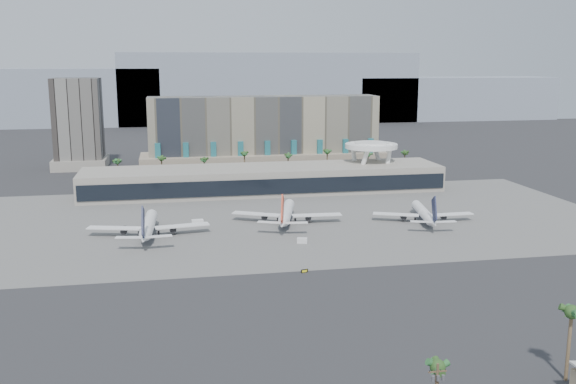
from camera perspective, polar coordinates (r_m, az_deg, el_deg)
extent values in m
plane|color=#232326|center=(202.28, 2.54, -6.05)|extent=(900.00, 900.00, 0.00)
cube|color=#5B5B59|center=(254.14, -0.29, -2.38)|extent=(260.00, 130.00, 0.06)
cube|color=gray|center=(672.35, -22.52, 7.76)|extent=(260.00, 60.00, 55.00)
cube|color=gray|center=(666.47, -1.68, 9.23)|extent=(300.00, 60.00, 70.00)
cube|color=gray|center=(725.80, 14.28, 8.08)|extent=(220.00, 60.00, 45.00)
cube|color=gray|center=(368.94, -2.14, 5.25)|extent=(130.00, 22.00, 42.00)
cube|color=tan|center=(369.06, -2.07, 2.75)|extent=(140.00, 30.00, 10.00)
cube|color=#20646E|center=(354.56, -11.47, 2.82)|extent=(3.00, 2.00, 18.00)
cube|color=#20646E|center=(354.65, -9.05, 2.91)|extent=(3.00, 2.00, 18.00)
cube|color=#20646E|center=(355.37, -6.63, 3.00)|extent=(3.00, 2.00, 18.00)
cube|color=#20646E|center=(356.72, -4.22, 3.07)|extent=(3.00, 2.00, 18.00)
cube|color=#20646E|center=(358.69, -1.84, 3.15)|extent=(3.00, 2.00, 18.00)
cube|color=#20646E|center=(361.27, 0.52, 3.21)|extent=(3.00, 2.00, 18.00)
cube|color=#20646E|center=(364.46, 2.84, 3.27)|extent=(3.00, 2.00, 18.00)
cube|color=#20646E|center=(368.22, 5.11, 3.32)|extent=(3.00, 2.00, 18.00)
cube|color=#20646E|center=(372.56, 7.34, 3.37)|extent=(3.00, 2.00, 18.00)
cube|color=black|center=(392.53, -18.13, 5.80)|extent=(26.00, 26.00, 52.00)
cube|color=#A29C8F|center=(395.24, -17.92, 2.49)|extent=(30.00, 30.00, 6.00)
cube|color=#A29C8F|center=(305.97, -2.15, 1.13)|extent=(170.00, 32.00, 12.00)
cube|color=black|center=(290.33, -1.67, 0.47)|extent=(168.00, 0.60, 7.00)
cube|color=black|center=(304.76, -2.16, 2.47)|extent=(170.00, 12.00, 2.50)
cylinder|color=white|center=(331.42, 8.08, 2.70)|extent=(6.98, 6.99, 21.89)
cylinder|color=white|center=(327.58, 5.97, 2.65)|extent=(6.98, 6.99, 21.89)
cylinder|color=white|center=(315.56, 6.63, 2.30)|extent=(6.98, 6.99, 21.89)
cylinder|color=white|center=(319.55, 8.81, 2.35)|extent=(6.98, 6.99, 21.89)
cylinder|color=white|center=(322.20, 7.41, 4.08)|extent=(26.00, 26.00, 2.20)
cylinder|color=white|center=(322.04, 7.42, 4.31)|extent=(16.00, 16.00, 1.20)
cylinder|color=brown|center=(338.16, -14.87, 1.74)|extent=(0.70, 0.70, 12.00)
sphere|color=#2B4F1F|center=(337.28, -14.92, 2.70)|extent=(2.80, 2.80, 2.80)
cylinder|color=brown|center=(337.22, -11.14, 1.88)|extent=(0.70, 0.70, 12.00)
sphere|color=#2B4F1F|center=(336.34, -11.18, 2.84)|extent=(2.80, 2.80, 2.80)
cylinder|color=brown|center=(337.71, -7.41, 2.02)|extent=(0.70, 0.70, 12.00)
sphere|color=#2B4F1F|center=(336.83, -7.43, 2.98)|extent=(2.80, 2.80, 2.80)
cylinder|color=brown|center=(339.51, -3.87, 2.14)|extent=(0.70, 0.70, 12.00)
sphere|color=#2B4F1F|center=(338.63, -3.88, 3.09)|extent=(2.80, 2.80, 2.80)
cylinder|color=brown|center=(342.95, -0.05, 2.26)|extent=(0.70, 0.70, 12.00)
sphere|color=#2B4F1F|center=(342.08, -0.05, 3.20)|extent=(2.80, 2.80, 2.80)
cylinder|color=brown|center=(347.63, 3.52, 2.36)|extent=(0.70, 0.70, 12.00)
sphere|color=#2B4F1F|center=(346.78, 3.54, 3.29)|extent=(2.80, 2.80, 2.80)
cylinder|color=brown|center=(353.62, 6.99, 2.45)|extent=(0.70, 0.70, 12.00)
sphere|color=#2B4F1F|center=(352.78, 7.01, 3.37)|extent=(2.80, 2.80, 2.80)
cylinder|color=brown|center=(361.22, 10.47, 2.54)|extent=(0.70, 0.70, 12.00)
sphere|color=#2B4F1F|center=(360.40, 10.50, 3.43)|extent=(2.80, 2.80, 2.80)
cube|color=#4C3826|center=(112.88, 13.15, -15.28)|extent=(3.20, 0.22, 0.22)
cylinder|color=slate|center=(112.71, 12.76, -15.88)|extent=(0.56, 0.56, 0.90)
cylinder|color=slate|center=(113.04, 13.20, -15.81)|extent=(0.56, 0.56, 0.90)
cylinder|color=slate|center=(113.38, 13.63, -15.74)|extent=(0.56, 0.56, 0.90)
cylinder|color=black|center=(112.25, 12.48, -15.27)|extent=(0.12, 0.12, 0.30)
cylinder|color=black|center=(113.30, 13.83, -15.07)|extent=(0.12, 0.12, 0.30)
cylinder|color=white|center=(235.15, -12.28, -2.83)|extent=(5.84, 29.50, 4.30)
cylinder|color=#0F1534|center=(235.19, -12.28, -2.86)|extent=(5.72, 28.91, 4.21)
cone|color=white|center=(251.43, -11.98, -1.89)|extent=(4.55, 5.06, 4.30)
cone|color=white|center=(216.80, -12.66, -3.97)|extent=(4.80, 9.88, 4.30)
cube|color=white|center=(235.57, -15.16, -3.10)|extent=(19.80, 9.17, 0.38)
cube|color=white|center=(233.57, -9.40, -2.98)|extent=(19.78, 7.26, 0.38)
cylinder|color=black|center=(235.94, -14.35, -3.31)|extent=(2.59, 4.42, 2.36)
cylinder|color=black|center=(234.49, -10.17, -3.22)|extent=(2.59, 4.42, 2.36)
cube|color=#0F1534|center=(213.85, -12.76, -2.64)|extent=(1.05, 9.77, 11.31)
cube|color=white|center=(216.13, -13.97, -3.93)|extent=(8.89, 3.96, 0.27)
cube|color=white|center=(215.24, -11.41, -3.88)|extent=(8.77, 3.10, 0.27)
cylinder|color=black|center=(246.93, -12.04, -2.85)|extent=(0.54, 0.54, 1.72)
cylinder|color=black|center=(235.18, -13.10, -3.62)|extent=(0.75, 0.75, 1.72)
cylinder|color=black|center=(234.60, -11.43, -3.58)|extent=(0.75, 0.75, 1.72)
cylinder|color=white|center=(248.52, -0.12, -1.80)|extent=(11.51, 29.03, 4.24)
cylinder|color=#0F1534|center=(248.55, -0.12, -1.84)|extent=(11.28, 28.44, 4.15)
cone|color=white|center=(264.63, 0.15, -0.98)|extent=(5.32, 5.70, 4.24)
cone|color=white|center=(230.34, -0.47, -2.79)|extent=(6.54, 10.30, 4.24)
cube|color=white|center=(248.76, -2.82, -1.95)|extent=(18.93, 12.40, 0.37)
cube|color=white|center=(247.05, 2.56, -2.05)|extent=(19.26, 5.19, 0.37)
cylinder|color=black|center=(249.16, -2.07, -2.18)|extent=(3.34, 4.69, 2.33)
cylinder|color=black|center=(247.92, 1.83, -2.24)|extent=(3.34, 4.69, 2.33)
cube|color=red|center=(227.50, -0.50, -1.54)|extent=(2.98, 9.44, 11.16)
cube|color=white|center=(229.61, -1.68, -2.70)|extent=(8.72, 5.44, 0.26)
cube|color=white|center=(228.86, 0.70, -2.75)|extent=(8.69, 3.33, 0.26)
cylinder|color=black|center=(260.14, 0.07, -1.87)|extent=(0.53, 0.53, 1.70)
cylinder|color=black|center=(248.46, -0.92, -2.51)|extent=(0.74, 0.74, 1.70)
cylinder|color=black|center=(247.96, 0.65, -2.54)|extent=(0.74, 0.74, 1.70)
cylinder|color=white|center=(255.25, 11.90, -1.77)|extent=(8.70, 26.82, 3.89)
cylinder|color=#0F1534|center=(255.28, 11.90, -1.80)|extent=(8.52, 26.28, 3.82)
cone|color=white|center=(269.78, 11.24, -1.03)|extent=(4.63, 5.02, 3.89)
cone|color=white|center=(238.89, 12.75, -2.64)|extent=(5.43, 9.33, 3.89)
cube|color=white|center=(252.44, 9.56, -1.96)|extent=(17.67, 10.32, 0.34)
cube|color=white|center=(256.90, 14.28, -1.93)|extent=(17.61, 4.33, 0.34)
cylinder|color=black|center=(253.63, 10.19, -2.15)|extent=(2.82, 4.22, 2.14)
cylinder|color=black|center=(256.87, 13.61, -2.12)|extent=(2.82, 4.22, 2.14)
cube|color=#0F1534|center=(236.35, 12.88, -1.54)|extent=(2.10, 8.78, 10.25)
cube|color=white|center=(236.92, 11.77, -2.59)|extent=(8.06, 4.51, 0.24)
cube|color=white|center=(238.87, 13.83, -2.57)|extent=(7.87, 2.49, 0.24)
cylinder|color=black|center=(265.73, 11.42, -1.83)|extent=(0.49, 0.49, 1.56)
cylinder|color=black|center=(254.32, 11.24, -2.42)|extent=(0.68, 0.68, 1.56)
cylinder|color=black|center=(255.62, 12.61, -2.41)|extent=(0.68, 0.68, 1.56)
cube|color=white|center=(246.51, -8.05, -2.69)|extent=(4.55, 2.52, 2.14)
cube|color=silver|center=(220.25, 1.27, -4.33)|extent=(3.88, 2.86, 1.79)
cube|color=black|center=(190.30, 1.48, -7.02)|extent=(2.24, 0.88, 1.02)
cube|color=gold|center=(190.13, 1.49, -7.04)|extent=(1.58, 0.48, 0.61)
cylinder|color=black|center=(190.20, 1.24, -7.10)|extent=(0.12, 0.12, 0.61)
cylinder|color=black|center=(190.53, 1.72, -7.07)|extent=(0.12, 0.12, 0.61)
sphere|color=#2B4F1F|center=(117.94, 13.17, -14.92)|extent=(2.80, 2.80, 2.80)
cylinder|color=brown|center=(138.13, 23.68, -12.40)|extent=(0.70, 0.70, 14.41)
sphere|color=#2B4F1F|center=(135.60, 23.92, -9.72)|extent=(2.80, 2.80, 2.80)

